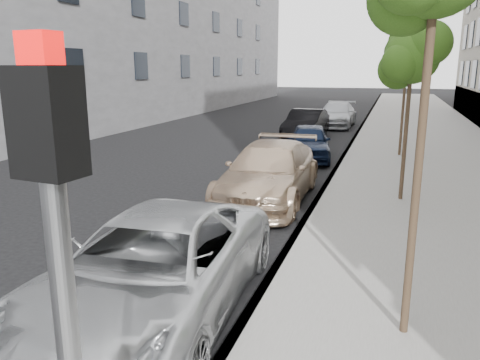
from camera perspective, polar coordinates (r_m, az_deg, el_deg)
The scene contains 10 objects.
sidewalk at distance 28.47m, azimuth 20.97°, elevation 5.93°, with size 6.40×72.00×0.14m, color gray.
curb at distance 28.48m, azimuth 14.66°, elevation 6.38°, with size 0.15×72.00×0.14m, color #9E9B93.
tree_mid at distance 12.24m, azimuth 20.37°, elevation 13.92°, with size 1.66×1.46×4.34m.
tree_far at distance 18.76m, azimuth 19.92°, elevation 15.51°, with size 1.77×1.57×5.04m.
signal_pole at distance 2.23m, azimuth -20.15°, elevation -18.73°, with size 0.26×0.20×3.40m.
minivan at distance 6.64m, azimuth -10.49°, elevation -10.62°, with size 2.39×5.18×1.44m, color silver.
suv at distance 12.24m, azimuth 3.59°, elevation 0.93°, with size 2.08×5.12×1.49m, color #CFB293.
sedan_blue at distance 17.97m, azimuth 8.39°, elevation 4.62°, with size 1.57×3.91×1.33m, color black.
sedan_black at distance 23.05m, azimuth 8.03°, elevation 6.71°, with size 1.52×4.35×1.43m, color black.
sedan_rear at distance 28.36m, azimuth 11.69°, elevation 7.81°, with size 1.99×4.88×1.42m, color #AFB2B8.
Camera 1 is at (2.88, -4.23, 3.41)m, focal length 35.00 mm.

